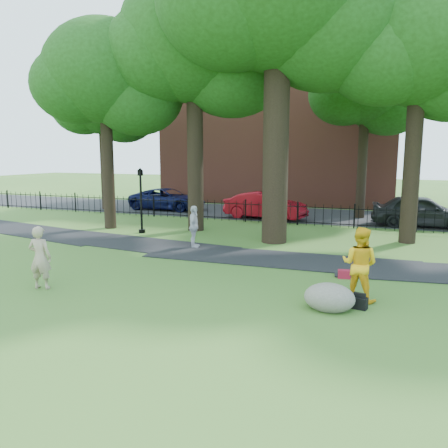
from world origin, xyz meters
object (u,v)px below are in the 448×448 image
at_px(lamppost, 141,201).
at_px(boulder, 329,295).
at_px(man, 360,264).
at_px(red_sedan, 265,206).
at_px(woman, 40,258).

bearing_deg(lamppost, boulder, -34.53).
bearing_deg(man, red_sedan, -50.17).
bearing_deg(red_sedan, lamppost, 154.76).
height_order(woman, man, man).
bearing_deg(woman, boulder, 176.51).
xyz_separation_m(man, red_sedan, (-6.33, 13.25, -0.19)).
distance_m(woman, boulder, 8.16).
xyz_separation_m(man, lamppost, (-10.75, 6.60, 0.58)).
relative_size(man, red_sedan, 0.41).
xyz_separation_m(woman, man, (8.67, 2.25, 0.07)).
xyz_separation_m(woman, lamppost, (-2.09, 8.84, 0.65)).
relative_size(woman, man, 0.93).
height_order(man, red_sedan, man).
bearing_deg(man, woman, 28.85).
distance_m(boulder, red_sedan, 15.37).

